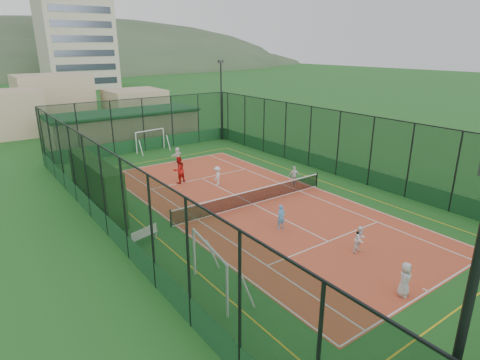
# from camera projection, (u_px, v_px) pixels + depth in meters

# --- Properties ---
(ground) EXTENTS (300.00, 300.00, 0.00)m
(ground) POSITION_uv_depth(u_px,v_px,m) (253.00, 204.00, 25.68)
(ground) COLOR #266422
(ground) RESTS_ON ground
(court_slab) EXTENTS (11.17, 23.97, 0.01)m
(court_slab) POSITION_uv_depth(u_px,v_px,m) (253.00, 204.00, 25.68)
(court_slab) COLOR #B84329
(court_slab) RESTS_ON ground
(tennis_net) EXTENTS (11.67, 0.12, 1.06)m
(tennis_net) POSITION_uv_depth(u_px,v_px,m) (253.00, 196.00, 25.51)
(tennis_net) COLOR black
(tennis_net) RESTS_ON ground
(perimeter_fence) EXTENTS (18.12, 34.12, 5.00)m
(perimeter_fence) POSITION_uv_depth(u_px,v_px,m) (253.00, 167.00, 24.88)
(perimeter_fence) COLOR black
(perimeter_fence) RESTS_ON ground
(floodlight_ne) EXTENTS (0.60, 0.26, 8.25)m
(floodlight_ne) POSITION_uv_depth(u_px,v_px,m) (221.00, 101.00, 41.88)
(floodlight_ne) COLOR black
(floodlight_ne) RESTS_ON ground
(clubhouse) EXTENTS (15.20, 7.20, 3.15)m
(clubhouse) POSITION_uv_depth(u_px,v_px,m) (125.00, 126.00, 42.06)
(clubhouse) COLOR tan
(clubhouse) RESTS_ON ground
(apartment_tower) EXTENTS (15.00, 12.00, 30.00)m
(apartment_tower) POSITION_uv_depth(u_px,v_px,m) (74.00, 20.00, 90.48)
(apartment_tower) COLOR beige
(apartment_tower) RESTS_ON ground
(hedge_left) EXTENTS (1.09, 7.27, 3.18)m
(hedge_left) POSITION_uv_depth(u_px,v_px,m) (96.00, 186.00, 24.21)
(hedge_left) COLOR black
(hedge_left) RESTS_ON ground
(white_bench) EXTENTS (1.67, 0.89, 0.91)m
(white_bench) POSITION_uv_depth(u_px,v_px,m) (143.00, 235.00, 20.52)
(white_bench) COLOR white
(white_bench) RESTS_ON ground
(futsal_goal_near) EXTENTS (3.52, 1.48, 2.20)m
(futsal_goal_near) POSITION_uv_depth(u_px,v_px,m) (209.00, 270.00, 16.07)
(futsal_goal_near) COLOR white
(futsal_goal_near) RESTS_ON ground
(futsal_goal_far) EXTENTS (3.19, 1.30, 2.00)m
(futsal_goal_far) POSITION_uv_depth(u_px,v_px,m) (150.00, 141.00, 38.25)
(futsal_goal_far) COLOR white
(futsal_goal_far) RESTS_ON ground
(child_near_left) EXTENTS (0.84, 0.70, 1.47)m
(child_near_left) POSITION_uv_depth(u_px,v_px,m) (405.00, 279.00, 16.07)
(child_near_left) COLOR silver
(child_near_left) RESTS_ON court_slab
(child_near_mid) EXTENTS (0.52, 0.36, 1.40)m
(child_near_mid) POSITION_uv_depth(u_px,v_px,m) (281.00, 217.00, 22.01)
(child_near_mid) COLOR #4EA0DF
(child_near_mid) RESTS_ON court_slab
(child_near_right) EXTENTS (0.69, 0.55, 1.38)m
(child_near_right) POSITION_uv_depth(u_px,v_px,m) (360.00, 239.00, 19.48)
(child_near_right) COLOR white
(child_near_right) RESTS_ON court_slab
(child_far_left) EXTENTS (1.02, 0.97, 1.39)m
(child_far_left) POSITION_uv_depth(u_px,v_px,m) (217.00, 176.00, 28.98)
(child_far_left) COLOR silver
(child_far_left) RESTS_ON court_slab
(child_far_right) EXTENTS (0.89, 0.67, 1.41)m
(child_far_right) POSITION_uv_depth(u_px,v_px,m) (294.00, 176.00, 28.99)
(child_far_right) COLOR white
(child_far_right) RESTS_ON court_slab
(child_far_back) EXTENTS (1.34, 0.92, 1.39)m
(child_far_back) POSITION_uv_depth(u_px,v_px,m) (177.00, 155.00, 34.37)
(child_far_back) COLOR white
(child_far_back) RESTS_ON court_slab
(coach) EXTENTS (1.13, 0.98, 1.99)m
(coach) POSITION_uv_depth(u_px,v_px,m) (179.00, 170.00, 29.30)
(coach) COLOR red
(coach) RESTS_ON court_slab
(tennis_balls) EXTENTS (3.35, 0.61, 0.07)m
(tennis_balls) POSITION_uv_depth(u_px,v_px,m) (246.00, 197.00, 26.80)
(tennis_balls) COLOR #CCE033
(tennis_balls) RESTS_ON court_slab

